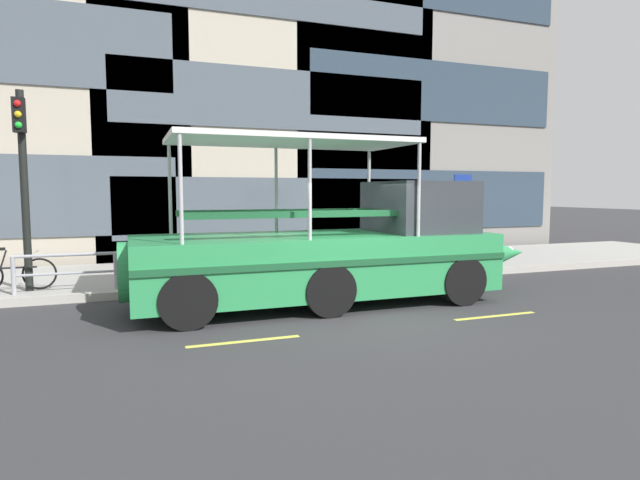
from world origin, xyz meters
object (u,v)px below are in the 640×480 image
pedestrian_near_bow (407,234)px  parking_sign (462,204)px  leaned_bicycle (13,274)px  duck_tour_boat (341,250)px  traffic_light_pole (23,171)px

pedestrian_near_bow → parking_sign: bearing=-1.7°
leaned_bicycle → duck_tour_boat: duck_tour_boat is taller
traffic_light_pole → leaned_bicycle: bearing=154.8°
parking_sign → traffic_light_pole: bearing=-178.7°
duck_tour_boat → traffic_light_pole: bearing=157.7°
pedestrian_near_bow → duck_tour_boat: bearing=-138.5°
traffic_light_pole → duck_tour_boat: bearing=-22.3°
parking_sign → duck_tour_boat: size_ratio=0.29×
parking_sign → leaned_bicycle: bearing=-179.5°
pedestrian_near_bow → leaned_bicycle: bearing=-179.1°
parking_sign → pedestrian_near_bow: bearing=178.3°
parking_sign → pedestrian_near_bow: (-1.79, 0.05, -0.86)m
traffic_light_pole → duck_tour_boat: (6.28, -2.58, -1.68)m
traffic_light_pole → duck_tour_boat: traffic_light_pole is taller
duck_tour_boat → pedestrian_near_bow: size_ratio=5.89×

